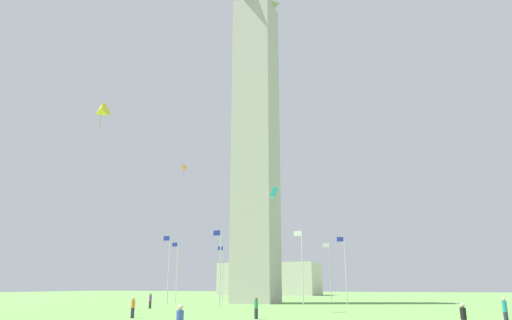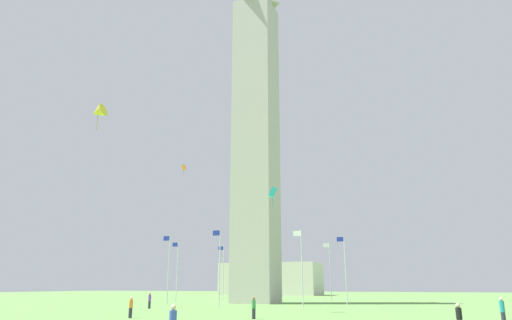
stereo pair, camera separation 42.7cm
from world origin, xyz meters
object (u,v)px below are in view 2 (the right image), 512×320
(obelisk_monument, at_px, (256,123))
(person_black_shirt, at_px, (459,319))
(flagpole_nw, at_px, (223,270))
(flagpole_s, at_px, (345,267))
(kite_yellow_delta, at_px, (98,112))
(person_purple_shirt, at_px, (150,301))
(flagpole_sw, at_px, (330,269))
(person_green_shirt, at_px, (254,308))
(flagpole_w, at_px, (281,270))
(person_orange_shirt, at_px, (131,307))
(kite_cyan_box, at_px, (273,192))
(flagpole_n, at_px, (177,269))
(distant_building, at_px, (272,279))
(flagpole_e, at_px, (219,264))
(flagpole_se, at_px, (302,264))
(person_teal_shirt, at_px, (503,311))
(kite_orange_box, at_px, (184,167))
(flagpole_ne, at_px, (168,266))

(obelisk_monument, distance_m, person_black_shirt, 53.64)
(flagpole_nw, bearing_deg, flagpole_s, 157.50)
(flagpole_nw, height_order, kite_yellow_delta, kite_yellow_delta)
(person_purple_shirt, bearing_deg, obelisk_monument, -24.29)
(flagpole_sw, height_order, person_green_shirt, flagpole_sw)
(flagpole_w, relative_size, person_orange_shirt, 5.66)
(person_orange_shirt, bearing_deg, kite_cyan_box, -6.23)
(flagpole_s, relative_size, person_orange_shirt, 5.66)
(flagpole_s, bearing_deg, person_purple_shirt, 44.22)
(flagpole_n, height_order, distant_building, flagpole_n)
(flagpole_nw, xyz_separation_m, person_black_shirt, (-34.98, 47.86, -4.31))
(person_green_shirt, bearing_deg, flagpole_e, 5.82)
(flagpole_se, relative_size, person_green_shirt, 5.57)
(obelisk_monument, xyz_separation_m, distant_building, (15.90, -57.41, -24.15))
(obelisk_monument, bearing_deg, flagpole_nw, -44.84)
(kite_yellow_delta, bearing_deg, kite_cyan_box, -114.72)
(flagpole_se, relative_size, flagpole_nw, 1.00)
(kite_yellow_delta, xyz_separation_m, kite_cyan_box, (-8.37, -18.19, -3.46))
(distant_building, bearing_deg, person_green_shirt, 106.83)
(flagpole_w, relative_size, kite_cyan_box, 4.27)
(kite_cyan_box, bearing_deg, flagpole_e, -40.06)
(person_teal_shirt, bearing_deg, obelisk_monument, -5.40)
(flagpole_sw, height_order, kite_cyan_box, kite_cyan_box)
(kite_orange_box, bearing_deg, flagpole_n, -59.13)
(person_purple_shirt, distance_m, kite_orange_box, 20.36)
(person_purple_shirt, xyz_separation_m, kite_orange_box, (1.32, -9.11, 18.16))
(person_black_shirt, bearing_deg, flagpole_sw, -9.38)
(person_green_shirt, relative_size, person_black_shirt, 1.03)
(flagpole_e, xyz_separation_m, person_orange_shirt, (-1.00, 19.81, -4.29))
(flagpole_e, height_order, flagpole_s, same)
(flagpole_s, distance_m, person_teal_shirt, 34.10)
(person_green_shirt, distance_m, person_black_shirt, 16.38)
(kite_orange_box, distance_m, kite_cyan_box, 21.72)
(flagpole_s, bearing_deg, flagpole_se, 67.50)
(flagpole_sw, bearing_deg, person_purple_shirt, 61.27)
(person_purple_shirt, height_order, kite_cyan_box, kite_cyan_box)
(kite_orange_box, distance_m, distant_building, 69.49)
(flagpole_ne, xyz_separation_m, kite_orange_box, (-2.02, 0.47, 13.90))
(flagpole_nw, relative_size, person_purple_shirt, 5.49)
(person_teal_shirt, bearing_deg, kite_yellow_delta, 60.10)
(flagpole_w, height_order, distant_building, flagpole_w)
(person_orange_shirt, height_order, distant_building, distant_building)
(flagpole_se, bearing_deg, flagpole_n, -22.50)
(flagpole_n, relative_size, kite_orange_box, 6.05)
(flagpole_w, bearing_deg, kite_yellow_delta, 91.29)
(kite_cyan_box, bearing_deg, person_black_shirt, 133.32)
(flagpole_e, bearing_deg, person_green_shirt, 121.86)
(flagpole_e, relative_size, flagpole_w, 1.00)
(flagpole_sw, xyz_separation_m, kite_cyan_box, (-0.07, 30.99, 6.95))
(kite_orange_box, bearing_deg, person_teal_shirt, 150.81)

